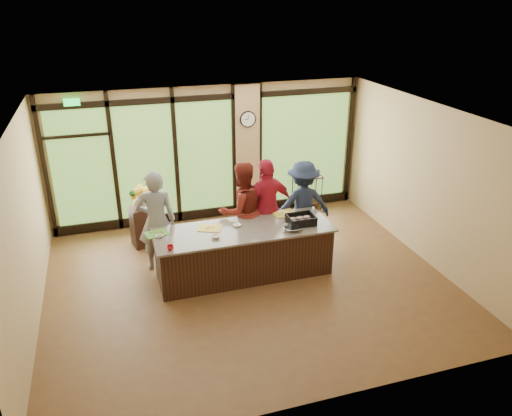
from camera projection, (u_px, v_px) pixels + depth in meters
floor at (249, 282)px, 8.99m from camera, size 7.00×7.00×0.00m
ceiling at (247, 117)px, 7.78m from camera, size 7.00×7.00×0.00m
back_wall at (210, 154)px, 11.01m from camera, size 7.00×0.00×7.00m
left_wall at (23, 233)px, 7.43m from camera, size 0.00×6.00×6.00m
right_wall at (427, 183)px, 9.34m from camera, size 0.00×6.00×6.00m
window_wall at (217, 158)px, 11.06m from camera, size 6.90×0.12×3.00m
island_base at (244, 253)px, 9.07m from camera, size 3.10×1.00×0.88m
countertop at (243, 230)px, 8.89m from camera, size 3.20×1.10×0.04m
wall_clock at (248, 119)px, 10.82m from camera, size 0.36×0.04×0.36m
cook_left at (156, 221)px, 9.07m from camera, size 0.75×0.54×1.93m
cook_midleft at (242, 211)px, 9.51m from camera, size 1.06×0.90×1.93m
cook_midright at (267, 207)px, 9.63m from camera, size 1.22×0.73×1.94m
cook_right at (303, 204)px, 9.96m from camera, size 1.20×0.75×1.79m
roasting_pan at (301, 221)px, 9.07m from camera, size 0.51×0.41×0.09m
mixing_bowl at (292, 228)px, 8.81m from camera, size 0.31×0.31×0.08m
cutting_board_left at (157, 234)px, 8.70m from camera, size 0.45×0.38×0.01m
cutting_board_center at (210, 228)px, 8.89m from camera, size 0.50×0.45×0.01m
cutting_board_right at (284, 213)px, 9.48m from camera, size 0.46×0.36×0.01m
prep_bowl_near at (159, 236)px, 8.57m from camera, size 0.16×0.16×0.04m
prep_bowl_mid at (215, 237)px, 8.55m from camera, size 0.16×0.16×0.05m
prep_bowl_far at (237, 225)px, 8.98m from camera, size 0.16×0.16×0.03m
red_ramekin at (170, 248)px, 8.14m from camera, size 0.14×0.14×0.09m
flower_stand at (142, 226)px, 10.14m from camera, size 0.49×0.49×0.83m
flower_vase at (140, 202)px, 9.92m from camera, size 0.32×0.32×0.26m
bar_cart at (307, 187)px, 11.79m from camera, size 0.68×0.40×0.91m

